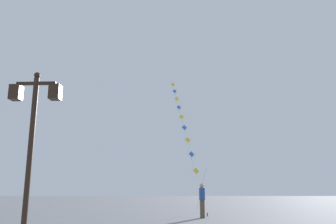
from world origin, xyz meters
The scene contains 4 objects.
ground_plane centered at (0.00, 20.00, 0.00)m, with size 160.00×160.00×0.00m, color gray.
twin_lantern_lamp_post centered at (-2.84, 7.51, 3.07)m, with size 1.34×0.28×4.42m.
kite_train centered at (1.16, 27.01, 6.80)m, with size 2.49×16.34×12.77m.
kite_flyer centered at (2.02, 17.03, 0.90)m, with size 0.27×0.62×1.71m.
Camera 1 is at (1.01, -1.12, 1.32)m, focal length 36.97 mm.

